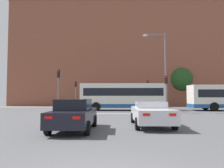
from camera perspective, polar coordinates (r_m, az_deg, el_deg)
name	(u,v)px	position (r m, az deg, el deg)	size (l,w,h in m)	color
stop_line_strip	(113,114)	(21.37, 0.27, -7.74)	(8.47, 0.30, 0.01)	silver
far_pavement	(113,107)	(33.72, 0.39, -6.05)	(69.41, 2.50, 0.01)	gray
brick_civic_building	(127,55)	(44.41, 3.86, 7.54)	(42.83, 13.26, 21.30)	brown
car_saloon_left	(74,114)	(11.24, -9.88, -7.85)	(2.04, 4.54, 1.56)	black
car_roadster_right	(151,113)	(12.84, 10.18, -7.57)	(2.12, 4.93, 1.39)	silver
bus_crossing_lead	(123,96)	(26.38, 2.85, -3.15)	(10.07, 2.76, 3.19)	silver
traffic_light_far_left	(76,90)	(33.29, -9.46, -1.51)	(0.26, 0.31, 3.90)	slate
traffic_light_far_right	(148,89)	(33.54, 9.32, -1.30)	(0.26, 0.31, 4.11)	slate
traffic_light_near_right	(166,88)	(22.75, 13.99, -0.97)	(0.26, 0.31, 3.75)	slate
traffic_light_near_left	(58,84)	(22.83, -13.85, 0.02)	(0.26, 0.31, 4.39)	slate
street_lamp_junction	(162,64)	(24.01, 12.89, 5.08)	(2.47, 0.36, 8.48)	slate
pedestrian_waiting	(91,101)	(33.68, -5.56, -4.33)	(0.33, 0.45, 1.72)	black
pedestrian_walking_east	(122,101)	(32.99, 2.58, -4.44)	(0.46, 0.38, 1.65)	#333851
pedestrian_walking_west	(163,101)	(34.04, 13.21, -4.33)	(0.41, 0.45, 1.65)	black
tree_by_building	(181,80)	(39.69, 17.48, 1.12)	(4.04, 4.04, 6.70)	#4C3823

